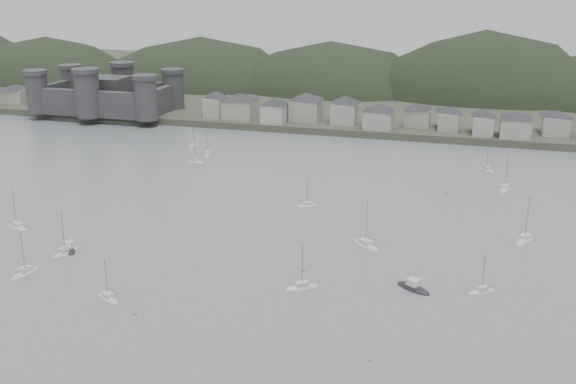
% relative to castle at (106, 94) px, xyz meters
% --- Properties ---
extents(ground, '(900.00, 900.00, 0.00)m').
position_rel_castle_xyz_m(ground, '(120.00, -179.80, -10.96)').
color(ground, slate).
rests_on(ground, ground).
extents(far_shore_land, '(900.00, 250.00, 3.00)m').
position_rel_castle_xyz_m(far_shore_land, '(120.00, 115.20, -9.46)').
color(far_shore_land, '#383D2D').
rests_on(far_shore_land, ground).
extents(forested_ridge, '(851.55, 103.94, 102.57)m').
position_rel_castle_xyz_m(forested_ridge, '(124.83, 89.60, -22.25)').
color(forested_ridge, black).
rests_on(forested_ridge, ground).
extents(castle, '(66.00, 43.00, 20.00)m').
position_rel_castle_xyz_m(castle, '(0.00, 0.00, 0.00)').
color(castle, '#38383A').
rests_on(castle, far_shore_land).
extents(waterfront_town, '(451.48, 28.46, 12.92)m').
position_rel_castle_xyz_m(waterfront_town, '(170.59, 3.54, -2.30)').
color(waterfront_town, gray).
rests_on(waterfront_town, far_shore_land).
extents(moored_fleet, '(222.44, 165.43, 13.11)m').
position_rel_castle_xyz_m(moored_fleet, '(129.69, -123.07, -10.79)').
color(moored_fleet, silver).
rests_on(moored_fleet, ground).
extents(motor_launch_near, '(8.83, 7.12, 4.02)m').
position_rel_castle_xyz_m(motor_launch_near, '(159.86, -144.57, -10.68)').
color(motor_launch_near, black).
rests_on(motor_launch_near, ground).
extents(motor_launch_far, '(7.17, 7.56, 3.84)m').
position_rel_castle_xyz_m(motor_launch_far, '(75.60, -146.52, -10.67)').
color(motor_launch_far, black).
rests_on(motor_launch_far, ground).
extents(mooring_buoys, '(120.62, 130.49, 0.70)m').
position_rel_castle_xyz_m(mooring_buoys, '(111.36, -130.14, -10.81)').
color(mooring_buoys, '#B37C3B').
rests_on(mooring_buoys, ground).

